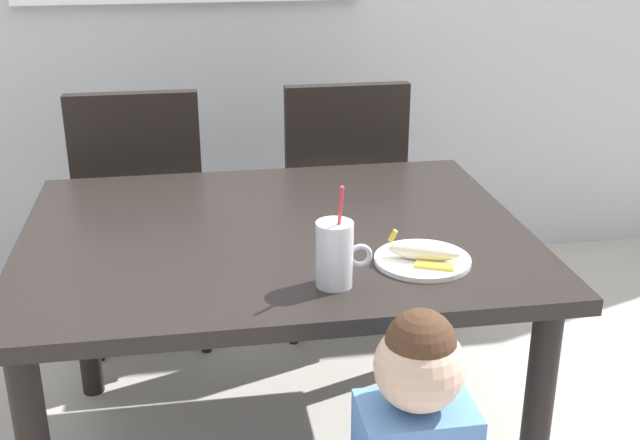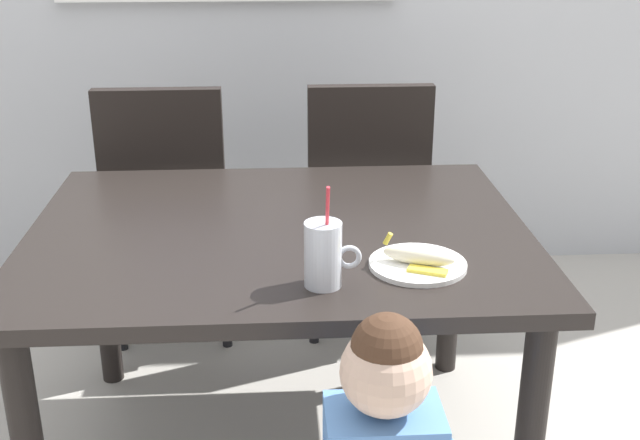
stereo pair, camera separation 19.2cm
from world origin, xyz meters
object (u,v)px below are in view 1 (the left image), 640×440
Objects in this scene: dining_chair_right at (340,192)px; snack_plate at (422,260)px; dining_table at (276,261)px; dining_chair_left at (143,204)px; peeled_banana at (425,252)px; milk_cup at (335,258)px.

dining_chair_right is 4.17× the size of snack_plate.
dining_chair_left is (-0.38, 0.73, -0.09)m from dining_table.
dining_chair_left is at bearing 125.11° from peeled_banana.
dining_table is 5.28× the size of milk_cup.
dining_chair_left is at bearing 117.70° from dining_table.
milk_cup is 0.25m from snack_plate.
dining_chair_left and dining_chair_right have the same top height.
milk_cup is (0.10, -0.35, 0.16)m from dining_table.
dining_table is 0.44m from peeled_banana.
snack_plate is (0.01, -1.00, 0.18)m from dining_chair_right.
dining_chair_right is 1.04m from peeled_banana.
peeled_banana is at bearing 125.11° from dining_chair_left.
peeled_banana is (0.00, -0.01, 0.03)m from snack_plate.
dining_chair_right is 3.87× the size of milk_cup.
milk_cup is 1.43× the size of peeled_banana.
dining_chair_left is 1.25m from peeled_banana.
dining_chair_right is 5.53× the size of peeled_banana.
snack_plate is 0.03m from peeled_banana.
peeled_banana is (0.32, -0.28, 0.12)m from dining_table.
snack_plate reaches higher than dining_table.
milk_cup is (0.48, -1.08, 0.24)m from dining_chair_left.
milk_cup is at bearing -74.53° from dining_table.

